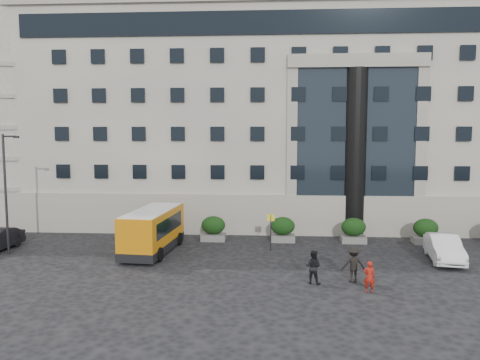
% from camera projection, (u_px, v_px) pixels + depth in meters
% --- Properties ---
extents(ground, '(120.00, 120.00, 0.00)m').
position_uv_depth(ground, '(177.00, 270.00, 27.51)').
color(ground, black).
rests_on(ground, ground).
extents(civic_building, '(44.00, 24.00, 18.00)m').
position_uv_depth(civic_building, '(276.00, 124.00, 48.07)').
color(civic_building, gray).
rests_on(civic_building, ground).
extents(entrance_column, '(1.80, 1.80, 13.00)m').
position_uv_depth(entrance_column, '(355.00, 153.00, 36.33)').
color(entrance_column, black).
rests_on(entrance_column, ground).
extents(apartment_far, '(13.00, 13.00, 22.00)m').
position_uv_depth(apartment_far, '(40.00, 112.00, 65.83)').
color(apartment_far, brown).
rests_on(apartment_far, ground).
extents(hedge_a, '(1.80, 1.26, 1.84)m').
position_uv_depth(hedge_a, '(145.00, 227.00, 35.42)').
color(hedge_a, '#575755').
rests_on(hedge_a, ground).
extents(hedge_b, '(1.80, 1.26, 1.84)m').
position_uv_depth(hedge_b, '(213.00, 228.00, 35.09)').
color(hedge_b, '#575755').
rests_on(hedge_b, ground).
extents(hedge_c, '(1.80, 1.26, 1.84)m').
position_uv_depth(hedge_c, '(283.00, 229.00, 34.76)').
color(hedge_c, '#575755').
rests_on(hedge_c, ground).
extents(hedge_d, '(1.80, 1.26, 1.84)m').
position_uv_depth(hedge_d, '(353.00, 230.00, 34.44)').
color(hedge_d, '#575755').
rests_on(hedge_d, ground).
extents(hedge_e, '(1.80, 1.26, 1.84)m').
position_uv_depth(hedge_e, '(426.00, 231.00, 34.11)').
color(hedge_e, '#575755').
rests_on(hedge_e, ground).
extents(street_lamp, '(1.16, 0.18, 8.00)m').
position_uv_depth(street_lamp, '(6.00, 189.00, 30.80)').
color(street_lamp, '#262628').
rests_on(street_lamp, ground).
extents(bus_stop_sign, '(0.50, 0.08, 2.52)m').
position_uv_depth(bus_stop_sign, '(271.00, 226.00, 31.96)').
color(bus_stop_sign, '#262628').
rests_on(bus_stop_sign, ground).
extents(minibus, '(3.12, 7.14, 2.90)m').
position_uv_depth(minibus, '(153.00, 229.00, 31.61)').
color(minibus, '#C57209').
rests_on(minibus, ground).
extents(red_truck, '(2.47, 4.75, 2.48)m').
position_uv_depth(red_truck, '(69.00, 211.00, 40.58)').
color(red_truck, maroon).
rests_on(red_truck, ground).
extents(parked_car_d, '(2.79, 5.20, 1.39)m').
position_uv_depth(parked_car_d, '(20.00, 215.00, 41.93)').
color(parked_car_d, black).
rests_on(parked_car_d, ground).
extents(white_taxi, '(2.42, 5.17, 1.64)m').
position_uv_depth(white_taxi, '(444.00, 248.00, 29.55)').
color(white_taxi, white).
rests_on(white_taxi, ground).
extents(pedestrian_a, '(0.64, 0.46, 1.62)m').
position_uv_depth(pedestrian_a, '(369.00, 277.00, 23.66)').
color(pedestrian_a, '#9C1B0F').
rests_on(pedestrian_a, ground).
extents(pedestrian_b, '(1.08, 0.98, 1.82)m').
position_uv_depth(pedestrian_b, '(313.00, 267.00, 25.07)').
color(pedestrian_b, black).
rests_on(pedestrian_b, ground).
extents(pedestrian_c, '(1.33, 0.82, 1.98)m').
position_uv_depth(pedestrian_c, '(353.00, 264.00, 25.28)').
color(pedestrian_c, black).
rests_on(pedestrian_c, ground).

